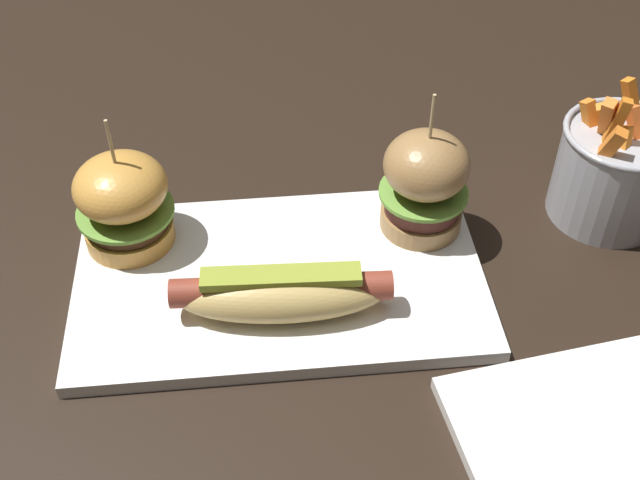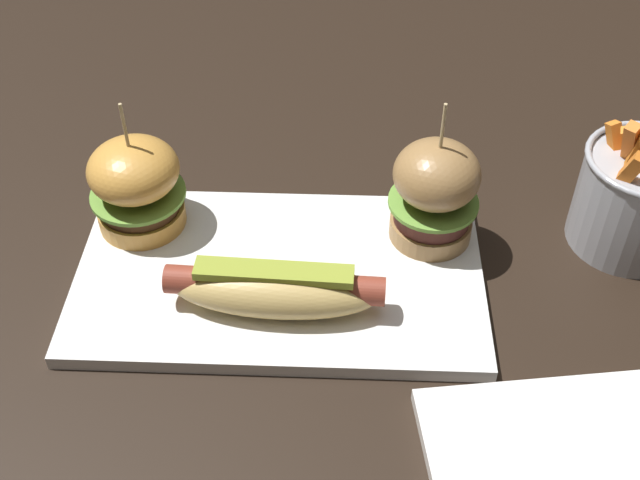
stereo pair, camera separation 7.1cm
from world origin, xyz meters
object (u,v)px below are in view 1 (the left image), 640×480
slider_left (123,202)px  hot_dog (283,292)px  platter_main (280,280)px  side_plate (603,462)px  slider_right (425,182)px  fries_bucket (614,171)px

slider_left → hot_dog: bearing=-37.1°
platter_main → hot_dog: (0.00, -0.04, 0.03)m
slider_left → side_plate: size_ratio=0.68×
slider_right → side_plate: size_ratio=0.74×
slider_left → fries_bucket: (0.47, 0.01, -0.01)m
slider_left → fries_bucket: size_ratio=0.98×
hot_dog → slider_left: size_ratio=1.39×
hot_dog → fries_bucket: fries_bucket is taller
platter_main → side_plate: bearing=-42.8°
platter_main → slider_left: bearing=155.9°
hot_dog → slider_left: 0.18m
slider_right → fries_bucket: bearing=5.0°
hot_dog → side_plate: 0.29m
slider_left → slider_right: slider_right is taller
hot_dog → fries_bucket: (0.33, 0.12, 0.01)m
hot_dog → fries_bucket: size_ratio=1.36×
slider_left → side_plate: bearing=-36.7°
slider_right → side_plate: (0.09, -0.27, -0.06)m
slider_left → side_plate: 0.46m
slider_right → platter_main: bearing=-158.8°
slider_right → fries_bucket: 0.19m
side_plate → hot_dog: bearing=143.5°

